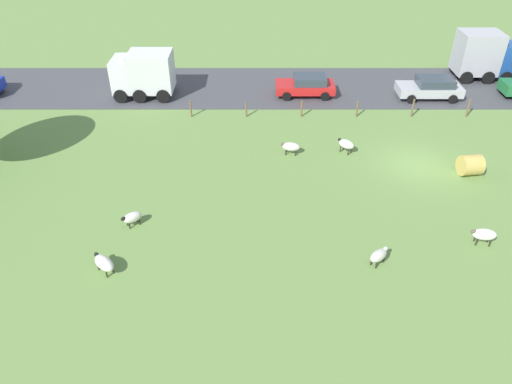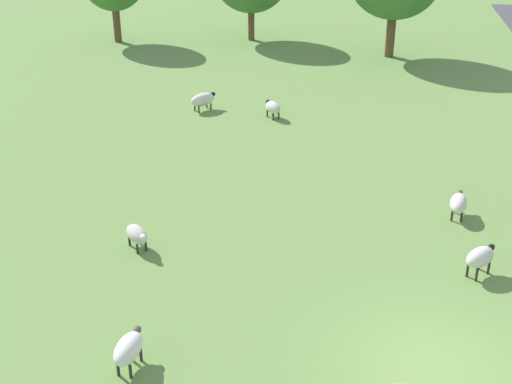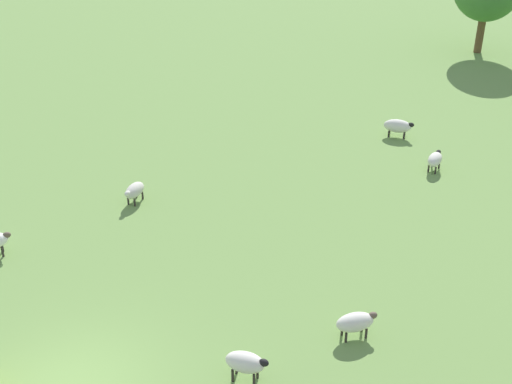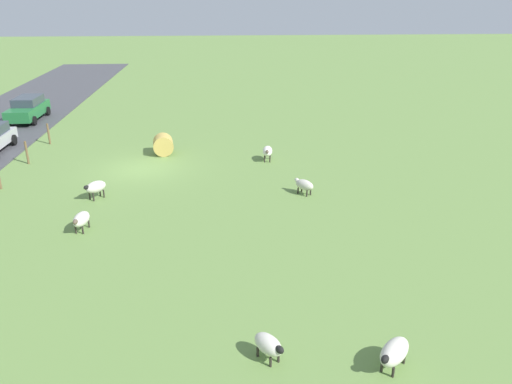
# 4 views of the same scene
# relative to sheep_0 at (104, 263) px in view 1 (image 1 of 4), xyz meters

# --- Properties ---
(ground_plane) EXTENTS (160.00, 160.00, 0.00)m
(ground_plane) POSITION_rel_sheep_0_xyz_m (8.61, -15.70, -0.49)
(ground_plane) COLOR #6B8E47
(road_strip) EXTENTS (8.00, 80.00, 0.06)m
(road_strip) POSITION_rel_sheep_0_xyz_m (20.06, -15.70, -0.46)
(road_strip) COLOR #47474C
(road_strip) RESTS_ON ground_plane
(sheep_0) EXTENTS (1.20, 1.23, 0.77)m
(sheep_0) POSITION_rel_sheep_0_xyz_m (0.00, 0.00, 0.00)
(sheep_0) COLOR silver
(sheep_0) RESTS_ON ground_plane
(sheep_1) EXTENTS (1.01, 1.05, 0.71)m
(sheep_1) POSITION_rel_sheep_0_xyz_m (0.49, -11.68, -0.02)
(sheep_1) COLOR beige
(sheep_1) RESTS_ON ground_plane
(sheep_2) EXTENTS (0.69, 1.20, 0.76)m
(sheep_2) POSITION_rel_sheep_0_xyz_m (9.90, -8.46, 0.00)
(sheep_2) COLOR silver
(sheep_2) RESTS_ON ground_plane
(sheep_3) EXTENTS (1.07, 1.10, 0.84)m
(sheep_3) POSITION_rel_sheep_0_xyz_m (10.08, -11.76, 0.08)
(sheep_3) COLOR silver
(sheep_3) RESTS_ON ground_plane
(sheep_4) EXTENTS (0.65, 1.20, 0.82)m
(sheep_4) POSITION_rel_sheep_0_xyz_m (1.79, -16.70, 0.06)
(sheep_4) COLOR white
(sheep_4) RESTS_ON ground_plane
(sheep_5) EXTENTS (0.94, 1.04, 0.72)m
(sheep_5) POSITION_rel_sheep_0_xyz_m (3.14, -0.51, -0.02)
(sheep_5) COLOR silver
(sheep_5) RESTS_ON ground_plane
(hay_bale_0) EXTENTS (1.29, 1.27, 1.15)m
(hay_bale_0) POSITION_rel_sheep_0_xyz_m (7.70, -18.26, 0.08)
(hay_bale_0) COLOR tan
(hay_bale_0) RESTS_ON ground_plane
(fence_post_0) EXTENTS (0.12, 0.12, 1.30)m
(fence_post_0) POSITION_rel_sheep_0_xyz_m (14.96, -20.77, 0.16)
(fence_post_0) COLOR brown
(fence_post_0) RESTS_ON ground_plane
(fence_post_1) EXTENTS (0.12, 0.12, 1.28)m
(fence_post_1) POSITION_rel_sheep_0_xyz_m (14.96, -17.02, 0.15)
(fence_post_1) COLOR brown
(fence_post_1) RESTS_ON ground_plane
(fence_post_2) EXTENTS (0.12, 0.12, 1.11)m
(fence_post_2) POSITION_rel_sheep_0_xyz_m (14.96, -13.26, 0.07)
(fence_post_2) COLOR brown
(fence_post_2) RESTS_ON ground_plane
(fence_post_3) EXTENTS (0.12, 0.12, 1.15)m
(fence_post_3) POSITION_rel_sheep_0_xyz_m (14.96, -9.50, 0.08)
(fence_post_3) COLOR brown
(fence_post_3) RESTS_ON ground_plane
(fence_post_4) EXTENTS (0.12, 0.12, 1.07)m
(fence_post_4) POSITION_rel_sheep_0_xyz_m (14.96, -5.74, 0.04)
(fence_post_4) COLOR brown
(fence_post_4) RESTS_ON ground_plane
(fence_post_5) EXTENTS (0.12, 0.12, 1.17)m
(fence_post_5) POSITION_rel_sheep_0_xyz_m (14.96, -1.98, 0.10)
(fence_post_5) COLOR brown
(fence_post_5) RESTS_ON ground_plane
(truck_0) EXTENTS (2.86, 4.26, 3.19)m
(truck_0) POSITION_rel_sheep_0_xyz_m (18.43, 1.70, 1.28)
(truck_0) COLOR white
(truck_0) RESTS_ON road_strip
(truck_1) EXTENTS (2.79, 4.28, 3.60)m
(truck_1) POSITION_rel_sheep_0_xyz_m (21.93, -24.15, 1.44)
(truck_1) COLOR #1E4C99
(truck_1) RESTS_ON road_strip
(car_0) EXTENTS (2.18, 4.56, 1.51)m
(car_0) POSITION_rel_sheep_0_xyz_m (17.99, -19.09, 0.36)
(car_0) COLOR #B7B7BC
(car_0) RESTS_ON road_strip
(car_2) EXTENTS (2.20, 4.28, 1.48)m
(car_2) POSITION_rel_sheep_0_xyz_m (18.47, -10.09, 0.35)
(car_2) COLOR red
(car_2) RESTS_ON road_strip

